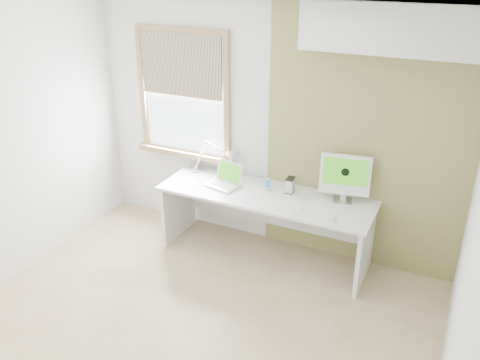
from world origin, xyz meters
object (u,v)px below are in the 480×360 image
Objects in this scene: desk_lamp at (226,159)px; imac at (345,176)px; external_drive at (290,185)px; laptop at (226,180)px; desk at (267,209)px.

desk_lamp is 1.35× the size of imac.
desk_lamp is at bearing 173.65° from external_drive.
laptop is 0.68m from external_drive.
external_drive is at bearing -174.91° from imac.
desk is 0.71m from desk_lamp.
laptop is at bearing -171.82° from imac.
imac is (0.54, 0.05, 0.19)m from external_drive.
desk_lamp is 4.30× the size of external_drive.
external_drive is 0.31× the size of imac.
desk_lamp reaches higher than desk.
imac is at bearing 8.18° from laptop.
imac reaches higher than external_drive.
imac reaches higher than laptop.
laptop reaches higher than desk.
desk is 0.53m from laptop.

